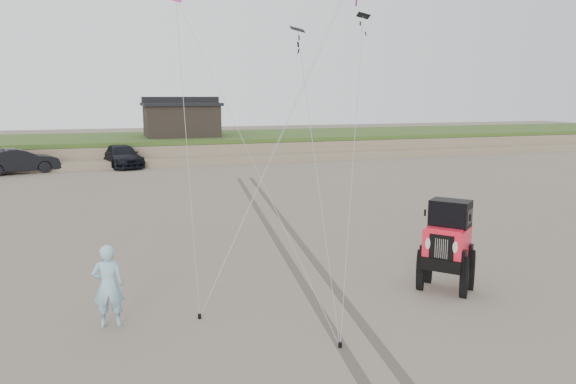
% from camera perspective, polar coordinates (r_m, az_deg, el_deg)
% --- Properties ---
extents(ground, '(160.00, 160.00, 0.00)m').
position_cam_1_polar(ground, '(13.58, 1.90, -13.11)').
color(ground, '#6B6054').
rests_on(ground, ground).
extents(dune_ridge, '(160.00, 14.25, 1.73)m').
position_cam_1_polar(dune_ridge, '(49.63, -13.10, 4.49)').
color(dune_ridge, '#7A6B54').
rests_on(dune_ridge, ground).
extents(cabin, '(6.40, 5.40, 3.35)m').
position_cam_1_polar(cabin, '(49.18, -10.82, 7.35)').
color(cabin, black).
rests_on(cabin, dune_ridge).
extents(truck_b, '(5.38, 3.37, 1.67)m').
position_cam_1_polar(truck_b, '(42.09, -25.70, 2.85)').
color(truck_b, black).
rests_on(truck_b, ground).
extents(truck_c, '(3.35, 5.76, 1.57)m').
position_cam_1_polar(truck_c, '(43.14, -16.53, 3.50)').
color(truck_c, black).
rests_on(truck_c, ground).
extents(jeep, '(5.56, 5.24, 1.99)m').
position_cam_1_polar(jeep, '(15.90, 15.79, -6.21)').
color(jeep, '#FF1C34').
rests_on(jeep, ground).
extents(man, '(0.75, 0.54, 1.95)m').
position_cam_1_polar(man, '(13.67, -17.79, -9.07)').
color(man, '#83B9CB').
rests_on(man, ground).
extents(stake_main, '(0.08, 0.08, 0.12)m').
position_cam_1_polar(stake_main, '(13.93, -8.98, -12.35)').
color(stake_main, black).
rests_on(stake_main, ground).
extents(stake_aux, '(0.08, 0.08, 0.12)m').
position_cam_1_polar(stake_aux, '(12.39, 5.31, -15.21)').
color(stake_aux, black).
rests_on(stake_aux, ground).
extents(tire_tracks, '(5.22, 29.74, 0.01)m').
position_cam_1_polar(tire_tracks, '(21.39, -0.39, -4.44)').
color(tire_tracks, '#4C443D').
rests_on(tire_tracks, ground).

